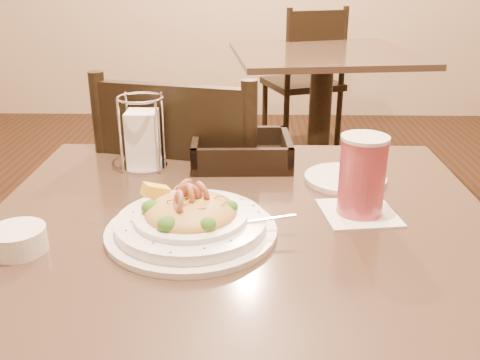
{
  "coord_description": "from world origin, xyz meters",
  "views": [
    {
      "loc": [
        0.02,
        -0.81,
        1.15
      ],
      "look_at": [
        0.0,
        0.02,
        0.82
      ],
      "focal_mm": 40.0,
      "sensor_mm": 36.0,
      "label": 1
    }
  ],
  "objects_px": {
    "main_table": "(240,340)",
    "bread_basket": "(242,154)",
    "pasta_bowl": "(191,220)",
    "drink_glass": "(362,176)",
    "dining_chair_near": "(196,227)",
    "dining_chair_far": "(306,78)",
    "napkin_caddy": "(143,137)",
    "background_table": "(321,96)",
    "side_plate": "(345,179)",
    "butter_ramekin": "(18,240)"
  },
  "relations": [
    {
      "from": "main_table",
      "to": "bread_basket",
      "type": "relative_size",
      "value": 4.02
    },
    {
      "from": "pasta_bowl",
      "to": "drink_glass",
      "type": "relative_size",
      "value": 2.17
    },
    {
      "from": "dining_chair_near",
      "to": "dining_chair_far",
      "type": "xyz_separation_m",
      "value": [
        0.49,
        2.06,
        0.0
      ]
    },
    {
      "from": "bread_basket",
      "to": "napkin_caddy",
      "type": "xyz_separation_m",
      "value": [
        -0.21,
        -0.03,
        0.05
      ]
    },
    {
      "from": "dining_chair_far",
      "to": "drink_glass",
      "type": "bearing_deg",
      "value": 66.84
    },
    {
      "from": "dining_chair_near",
      "to": "napkin_caddy",
      "type": "xyz_separation_m",
      "value": [
        -0.09,
        -0.19,
        0.31
      ]
    },
    {
      "from": "main_table",
      "to": "dining_chair_far",
      "type": "xyz_separation_m",
      "value": [
        0.36,
        2.54,
        -0.01
      ]
    },
    {
      "from": "pasta_bowl",
      "to": "background_table",
      "type": "bearing_deg",
      "value": 76.92
    },
    {
      "from": "dining_chair_far",
      "to": "napkin_caddy",
      "type": "bearing_deg",
      "value": 55.91
    },
    {
      "from": "main_table",
      "to": "dining_chair_far",
      "type": "bearing_deg",
      "value": 81.95
    },
    {
      "from": "bread_basket",
      "to": "side_plate",
      "type": "height_order",
      "value": "bread_basket"
    },
    {
      "from": "dining_chair_near",
      "to": "pasta_bowl",
      "type": "xyz_separation_m",
      "value": [
        0.05,
        -0.5,
        0.27
      ]
    },
    {
      "from": "main_table",
      "to": "drink_glass",
      "type": "relative_size",
      "value": 6.22
    },
    {
      "from": "dining_chair_near",
      "to": "drink_glass",
      "type": "relative_size",
      "value": 6.42
    },
    {
      "from": "main_table",
      "to": "background_table",
      "type": "relative_size",
      "value": 0.9
    },
    {
      "from": "bread_basket",
      "to": "napkin_caddy",
      "type": "bearing_deg",
      "value": -171.04
    },
    {
      "from": "side_plate",
      "to": "butter_ramekin",
      "type": "xyz_separation_m",
      "value": [
        -0.56,
        -0.3,
        0.01
      ]
    },
    {
      "from": "main_table",
      "to": "drink_glass",
      "type": "height_order",
      "value": "drink_glass"
    },
    {
      "from": "main_table",
      "to": "butter_ramekin",
      "type": "bearing_deg",
      "value": -166.14
    },
    {
      "from": "napkin_caddy",
      "to": "butter_ramekin",
      "type": "distance_m",
      "value": 0.4
    },
    {
      "from": "bread_basket",
      "to": "napkin_caddy",
      "type": "relative_size",
      "value": 1.4
    },
    {
      "from": "main_table",
      "to": "dining_chair_near",
      "type": "distance_m",
      "value": 0.5
    },
    {
      "from": "bread_basket",
      "to": "napkin_caddy",
      "type": "distance_m",
      "value": 0.22
    },
    {
      "from": "drink_glass",
      "to": "dining_chair_far",
      "type": "bearing_deg",
      "value": 86.6
    },
    {
      "from": "pasta_bowl",
      "to": "bread_basket",
      "type": "height_order",
      "value": "pasta_bowl"
    },
    {
      "from": "main_table",
      "to": "side_plate",
      "type": "xyz_separation_m",
      "value": [
        0.21,
        0.22,
        0.24
      ]
    },
    {
      "from": "side_plate",
      "to": "drink_glass",
      "type": "bearing_deg",
      "value": -90.29
    },
    {
      "from": "background_table",
      "to": "dining_chair_near",
      "type": "relative_size",
      "value": 1.08
    },
    {
      "from": "main_table",
      "to": "pasta_bowl",
      "type": "xyz_separation_m",
      "value": [
        -0.08,
        -0.02,
        0.26
      ]
    },
    {
      "from": "bread_basket",
      "to": "side_plate",
      "type": "relative_size",
      "value": 1.34
    },
    {
      "from": "main_table",
      "to": "butter_ramekin",
      "type": "distance_m",
      "value": 0.43
    },
    {
      "from": "side_plate",
      "to": "dining_chair_far",
      "type": "bearing_deg",
      "value": 86.39
    },
    {
      "from": "pasta_bowl",
      "to": "napkin_caddy",
      "type": "height_order",
      "value": "napkin_caddy"
    },
    {
      "from": "napkin_caddy",
      "to": "butter_ramekin",
      "type": "bearing_deg",
      "value": -108.72
    },
    {
      "from": "drink_glass",
      "to": "butter_ramekin",
      "type": "height_order",
      "value": "drink_glass"
    },
    {
      "from": "dining_chair_far",
      "to": "side_plate",
      "type": "distance_m",
      "value": 2.34
    },
    {
      "from": "background_table",
      "to": "drink_glass",
      "type": "relative_size",
      "value": 6.94
    },
    {
      "from": "napkin_caddy",
      "to": "butter_ramekin",
      "type": "xyz_separation_m",
      "value": [
        -0.13,
        -0.37,
        -0.05
      ]
    },
    {
      "from": "napkin_caddy",
      "to": "butter_ramekin",
      "type": "height_order",
      "value": "napkin_caddy"
    },
    {
      "from": "drink_glass",
      "to": "side_plate",
      "type": "xyz_separation_m",
      "value": [
        0.0,
        0.16,
        -0.07
      ]
    },
    {
      "from": "butter_ramekin",
      "to": "drink_glass",
      "type": "bearing_deg",
      "value": 14.78
    },
    {
      "from": "bread_basket",
      "to": "side_plate",
      "type": "bearing_deg",
      "value": -26.09
    },
    {
      "from": "background_table",
      "to": "side_plate",
      "type": "distance_m",
      "value": 1.81
    },
    {
      "from": "butter_ramekin",
      "to": "side_plate",
      "type": "bearing_deg",
      "value": 28.55
    },
    {
      "from": "dining_chair_far",
      "to": "side_plate",
      "type": "relative_size",
      "value": 5.56
    },
    {
      "from": "background_table",
      "to": "dining_chair_near",
      "type": "distance_m",
      "value": 1.61
    },
    {
      "from": "dining_chair_far",
      "to": "bread_basket",
      "type": "bearing_deg",
      "value": 60.96
    },
    {
      "from": "bread_basket",
      "to": "pasta_bowl",
      "type": "bearing_deg",
      "value": -102.67
    },
    {
      "from": "side_plate",
      "to": "pasta_bowl",
      "type": "bearing_deg",
      "value": -140.82
    },
    {
      "from": "dining_chair_far",
      "to": "napkin_caddy",
      "type": "relative_size",
      "value": 5.82
    }
  ]
}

